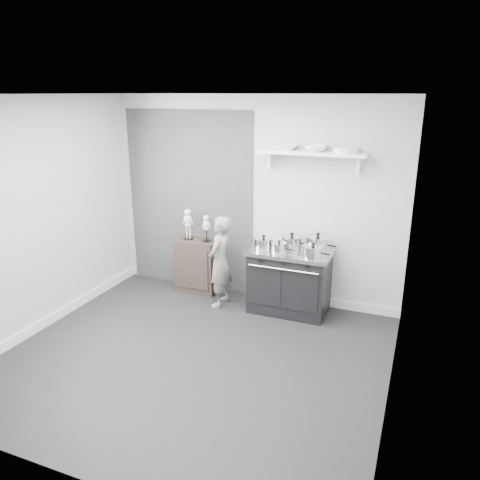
# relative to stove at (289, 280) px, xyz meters

# --- Properties ---
(ground) EXTENTS (4.00, 4.00, 0.00)m
(ground) POSITION_rel_stove_xyz_m (-0.63, -1.48, -0.42)
(ground) COLOR black
(ground) RESTS_ON ground
(room_shell) EXTENTS (4.02, 3.62, 2.71)m
(room_shell) POSITION_rel_stove_xyz_m (-0.72, -1.33, 1.22)
(room_shell) COLOR #ACACA9
(room_shell) RESTS_ON ground
(wall_shelf) EXTENTS (1.30, 0.26, 0.24)m
(wall_shelf) POSITION_rel_stove_xyz_m (0.17, 0.20, 1.59)
(wall_shelf) COLOR white
(wall_shelf) RESTS_ON room_shell
(stove) EXTENTS (1.03, 0.64, 0.83)m
(stove) POSITION_rel_stove_xyz_m (0.00, 0.00, 0.00)
(stove) COLOR black
(stove) RESTS_ON ground
(side_cabinet) EXTENTS (0.58, 0.34, 0.76)m
(side_cabinet) POSITION_rel_stove_xyz_m (-1.38, 0.13, -0.04)
(side_cabinet) COLOR black
(side_cabinet) RESTS_ON ground
(child) EXTENTS (0.30, 0.45, 1.22)m
(child) POSITION_rel_stove_xyz_m (-0.89, -0.18, 0.19)
(child) COLOR slate
(child) RESTS_ON ground
(pot_front_left) EXTENTS (0.33, 0.24, 0.18)m
(pot_front_left) POSITION_rel_stove_xyz_m (-0.33, -0.07, 0.48)
(pot_front_left) COLOR silver
(pot_front_left) RESTS_ON stove
(pot_back_left) EXTENTS (0.36, 0.28, 0.20)m
(pot_back_left) POSITION_rel_stove_xyz_m (-0.01, 0.11, 0.49)
(pot_back_left) COLOR silver
(pot_back_left) RESTS_ON stove
(pot_back_right) EXTENTS (0.38, 0.30, 0.24)m
(pot_back_right) POSITION_rel_stove_xyz_m (0.32, 0.10, 0.51)
(pot_back_right) COLOR silver
(pot_back_right) RESTS_ON stove
(pot_front_right) EXTENTS (0.33, 0.24, 0.19)m
(pot_front_right) POSITION_rel_stove_xyz_m (0.33, -0.18, 0.49)
(pot_front_right) COLOR silver
(pot_front_right) RESTS_ON stove
(pot_front_center) EXTENTS (0.28, 0.19, 0.16)m
(pot_front_center) POSITION_rel_stove_xyz_m (-0.11, -0.14, 0.47)
(pot_front_center) COLOR silver
(pot_front_center) RESTS_ON stove
(skeleton_full) EXTENTS (0.14, 0.09, 0.50)m
(skeleton_full) POSITION_rel_stove_xyz_m (-1.51, 0.13, 0.59)
(skeleton_full) COLOR beige
(skeleton_full) RESTS_ON side_cabinet
(skeleton_torso) EXTENTS (0.12, 0.08, 0.43)m
(skeleton_torso) POSITION_rel_stove_xyz_m (-1.23, 0.13, 0.55)
(skeleton_torso) COLOR beige
(skeleton_torso) RESTS_ON side_cabinet
(bowl_large) EXTENTS (0.28, 0.28, 0.07)m
(bowl_large) POSITION_rel_stove_xyz_m (-0.15, 0.19, 1.66)
(bowl_large) COLOR white
(bowl_large) RESTS_ON wall_shelf
(bowl_small) EXTENTS (0.26, 0.26, 0.08)m
(bowl_small) POSITION_rel_stove_xyz_m (0.21, 0.19, 1.66)
(bowl_small) COLOR white
(bowl_small) RESTS_ON wall_shelf
(plate_stack) EXTENTS (0.28, 0.28, 0.06)m
(plate_stack) POSITION_rel_stove_xyz_m (0.57, 0.19, 1.65)
(plate_stack) COLOR white
(plate_stack) RESTS_ON wall_shelf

